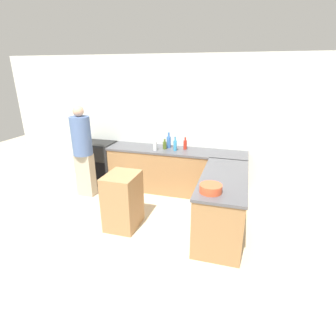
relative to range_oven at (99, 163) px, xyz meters
The scene contains 13 objects.
ground_plane 2.69m from the range_oven, 48.16° to the right, with size 14.00×14.00×0.00m, color beige.
wall_back 2.01m from the range_oven, 10.48° to the left, with size 8.00×0.06×2.70m.
counter_back 1.77m from the range_oven, ahead, with size 2.80×0.64×0.91m.
counter_peninsula 3.06m from the range_oven, 22.52° to the right, with size 0.69×1.74×0.91m.
range_oven is the anchor object (origin of this frame).
island_table 1.99m from the range_oven, 49.42° to the right, with size 0.48×0.59×0.90m.
mixing_bowl 3.26m from the range_oven, 33.21° to the right, with size 0.30×0.30×0.11m.
water_bottle_blue 1.70m from the range_oven, ahead, with size 0.08×0.08×0.32m.
vinegar_bottle_clear 1.50m from the range_oven, ahead, with size 0.08×0.08×0.26m.
dish_soap_bottle 1.86m from the range_oven, ahead, with size 0.07×0.07×0.28m.
olive_oil_bottle 1.63m from the range_oven, ahead, with size 0.08×0.08×0.20m.
hot_sauce_bottle 2.02m from the range_oven, ahead, with size 0.07×0.07×0.25m.
person_by_range 0.85m from the range_oven, 83.21° to the right, with size 0.37×0.37×1.79m.
Camera 1 is at (1.25, -2.90, 2.40)m, focal length 28.00 mm.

